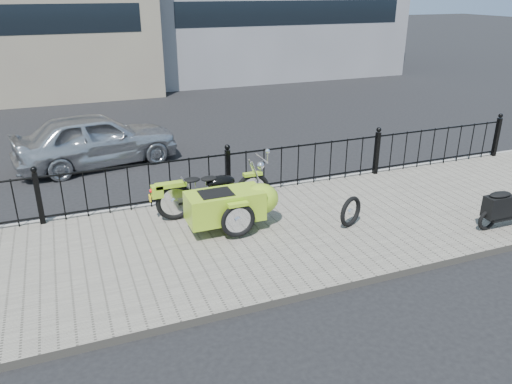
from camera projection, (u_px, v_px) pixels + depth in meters
name	position (u px, v px, depth m)	size (l,w,h in m)	color
ground	(251.00, 227.00, 9.05)	(120.00, 120.00, 0.00)	black
sidewalk	(262.00, 236.00, 8.59)	(30.00, 3.80, 0.12)	#6D675C
curb	(226.00, 196.00, 10.26)	(30.00, 0.10, 0.12)	gray
iron_fence	(228.00, 174.00, 9.94)	(14.11, 0.11, 1.08)	black
motorcycle_sidecar	(232.00, 201.00, 8.67)	(2.28, 1.48, 0.98)	black
scooter	(508.00, 207.00, 8.68)	(1.41, 0.41, 0.96)	black
spare_tire	(351.00, 212.00, 8.72)	(0.56, 0.56, 0.08)	black
sedan_car	(96.00, 139.00, 11.98)	(1.53, 3.81, 1.30)	#B1B4B9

